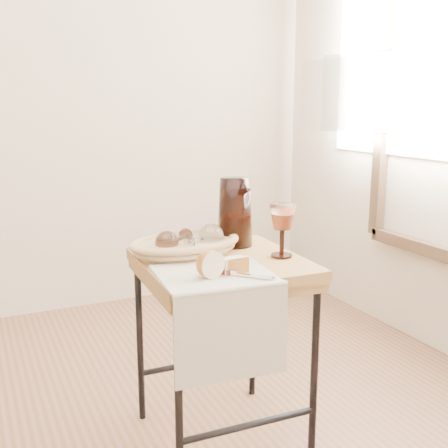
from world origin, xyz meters
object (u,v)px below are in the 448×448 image
tea_towel (214,274)px  table_knife (237,273)px  goblet_lying_a (175,240)px  side_table (221,351)px  goblet_lying_b (202,238)px  wine_goblet (282,230)px  pitcher (235,212)px  apple_half (209,264)px  bread_basket (186,247)px

tea_towel → table_knife: 0.07m
tea_towel → goblet_lying_a: size_ratio=2.59×
side_table → goblet_lying_a: (-0.12, 0.11, 0.38)m
goblet_lying_a → goblet_lying_b: (0.08, -0.04, 0.00)m
tea_towel → wine_goblet: bearing=22.5°
pitcher → apple_half: 0.40m
side_table → tea_towel: tea_towel is taller
goblet_lying_a → tea_towel: bearing=63.1°
apple_half → tea_towel: bearing=26.9°
side_table → table_knife: table_knife is taller
goblet_lying_b → pitcher: bearing=1.6°
table_knife → goblet_lying_b: bearing=135.7°
goblet_lying_a → pitcher: (0.24, 0.03, 0.07)m
tea_towel → pitcher: 0.38m
bread_basket → goblet_lying_b: (0.05, -0.02, 0.03)m
goblet_lying_a → pitcher: size_ratio=0.45×
tea_towel → apple_half: bearing=-134.5°
pitcher → side_table: bearing=-123.9°
bread_basket → pitcher: (0.21, 0.04, 0.10)m
tea_towel → bread_basket: bread_basket is taller
tea_towel → bread_basket: 0.25m
goblet_lying_a → pitcher: bearing=154.5°
tea_towel → bread_basket: bearing=94.5°
tea_towel → table_knife: table_knife is taller
table_knife → goblet_lying_a: bearing=150.6°
wine_goblet → apple_half: wine_goblet is taller
pitcher → table_knife: size_ratio=1.36×
bread_basket → pitcher: bearing=6.6°
tea_towel → pitcher: bearing=59.6°
goblet_lying_b → table_knife: 0.28m
side_table → apple_half: apple_half is taller
pitcher → apple_half: bearing=-121.0°
tea_towel → wine_goblet: 0.31m
pitcher → wine_goblet: 0.22m
tea_towel → pitcher: size_ratio=1.17×
bread_basket → wine_goblet: bearing=-35.5°
pitcher → wine_goblet: size_ratio=1.58×
side_table → wine_goblet: size_ratio=3.64×
goblet_lying_a → goblet_lying_b: 0.09m
pitcher → table_knife: 0.39m
goblet_lying_a → table_knife: bearing=71.1°
goblet_lying_b → wine_goblet: wine_goblet is taller
goblet_lying_b → table_knife: bearing=-112.2°
side_table → tea_towel: bearing=-121.7°
tea_towel → goblet_lying_a: 0.27m
goblet_lying_b → apple_half: goblet_lying_b is taller
pitcher → tea_towel: bearing=-119.7°
pitcher → table_knife: bearing=-109.2°
tea_towel → goblet_lying_b: (0.06, 0.23, 0.05)m
goblet_lying_b → pitcher: pitcher is taller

